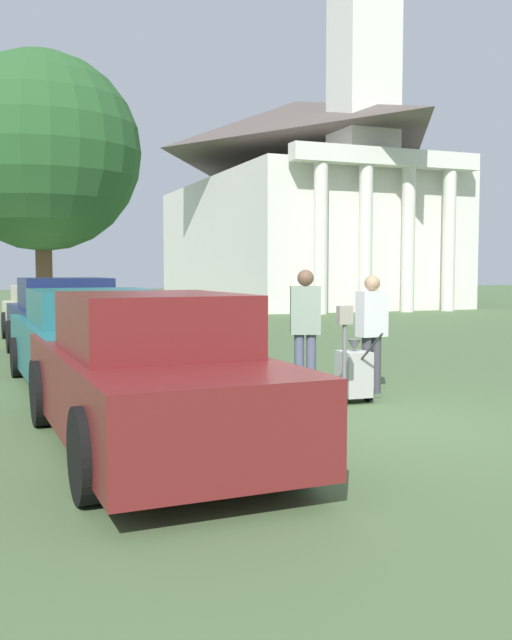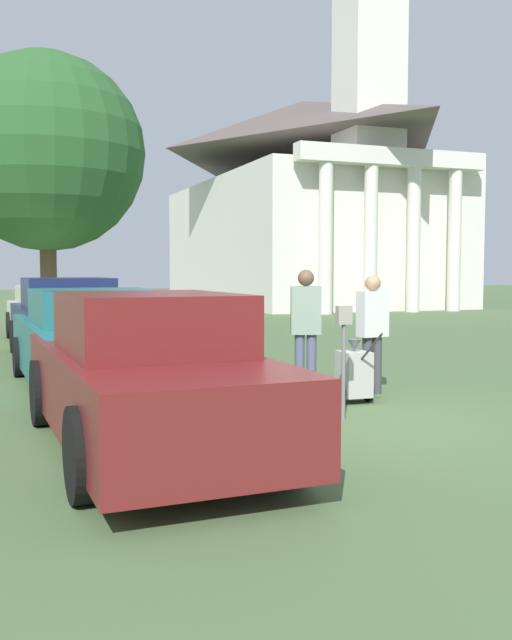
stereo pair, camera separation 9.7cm
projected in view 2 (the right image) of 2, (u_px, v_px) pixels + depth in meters
ground_plane at (348, 425)px, 8.12m from camera, size 120.00×120.00×0.00m
parked_car_maroon at (146, 377)px, 6.99m from camera, size 2.03×4.78×1.54m
parked_car_teal at (93, 342)px, 10.60m from camera, size 2.18×5.21×1.48m
parked_car_navy at (67, 322)px, 14.12m from camera, size 2.08×4.77×1.61m
parked_car_cream at (53, 316)px, 17.22m from camera, size 2.09×5.20×1.39m
parking_meter at (344, 340)px, 8.37m from camera, size 0.18×0.09×1.35m
person_worker at (306, 323)px, 10.05m from camera, size 0.47×0.35×1.77m
person_supervisor at (372, 327)px, 10.08m from camera, size 0.44×0.27×1.69m
equipment_cart at (354, 374)px, 9.48m from camera, size 0.48×0.99×1.00m
church at (306, 191)px, 37.12m from camera, size 10.35×18.25×26.41m
shade_tree at (46, 153)px, 19.03m from camera, size 5.27×5.27×7.53m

